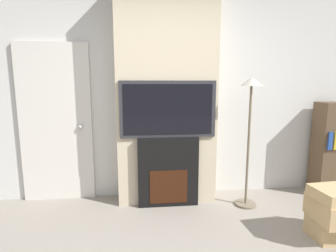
{
  "coord_description": "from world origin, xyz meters",
  "views": [
    {
      "loc": [
        -0.32,
        -1.42,
        1.51
      ],
      "look_at": [
        0.0,
        1.65,
        1.0
      ],
      "focal_mm": 28.0,
      "sensor_mm": 36.0,
      "label": 1
    }
  ],
  "objects_px": {
    "floor_lamp": "(250,113)",
    "bookshelf": "(329,148)",
    "fireplace": "(168,172)",
    "television": "(168,109)"
  },
  "relations": [
    {
      "from": "bookshelf",
      "to": "floor_lamp",
      "type": "bearing_deg",
      "value": -168.5
    },
    {
      "from": "floor_lamp",
      "to": "bookshelf",
      "type": "xyz_separation_m",
      "value": [
        1.26,
        0.26,
        -0.52
      ]
    },
    {
      "from": "fireplace",
      "to": "bookshelf",
      "type": "distance_m",
      "value": 2.23
    },
    {
      "from": "bookshelf",
      "to": "television",
      "type": "bearing_deg",
      "value": -176.29
    },
    {
      "from": "television",
      "to": "bookshelf",
      "type": "relative_size",
      "value": 0.91
    },
    {
      "from": "television",
      "to": "floor_lamp",
      "type": "distance_m",
      "value": 0.97
    },
    {
      "from": "fireplace",
      "to": "floor_lamp",
      "type": "bearing_deg",
      "value": -6.73
    },
    {
      "from": "television",
      "to": "bookshelf",
      "type": "bearing_deg",
      "value": 3.71
    },
    {
      "from": "floor_lamp",
      "to": "bookshelf",
      "type": "bearing_deg",
      "value": 11.5
    },
    {
      "from": "television",
      "to": "bookshelf",
      "type": "distance_m",
      "value": 2.3
    }
  ]
}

